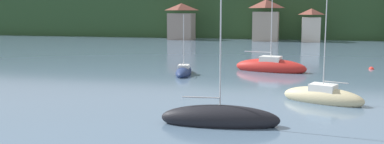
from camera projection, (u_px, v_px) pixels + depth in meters
wooded_hillside at (282, 16)px, 138.88m from camera, size 352.00×67.81×33.27m
shore_building_west at (181, 22)px, 100.73m from camera, size 6.03×4.98×8.55m
shore_building_westcentral at (266, 21)px, 96.52m from camera, size 5.89×6.26×9.36m
shore_building_central at (311, 26)px, 93.91m from camera, size 4.10×5.43×7.29m
sailboat_mid_0 at (220, 119)px, 24.73m from camera, size 7.09×2.52×7.86m
sailboat_mid_3 at (323, 97)px, 30.90m from camera, size 6.16×3.91×7.82m
sailboat_far_5 at (270, 67)px, 47.08m from camera, size 8.30×4.07×10.97m
sailboat_far_7 at (184, 72)px, 44.60m from camera, size 2.36×5.85×6.62m
mooring_buoy_mid at (371, 69)px, 48.87m from camera, size 0.57×0.57×0.57m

